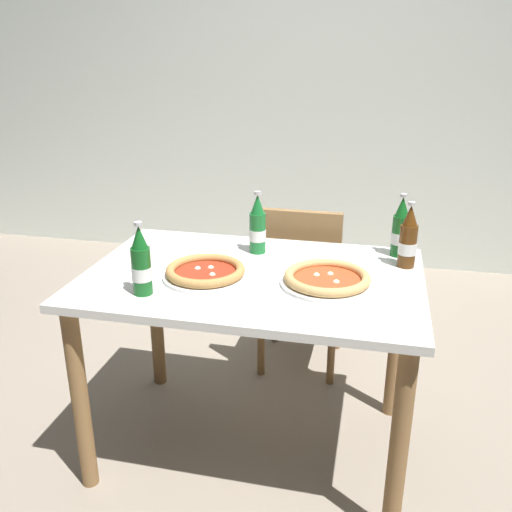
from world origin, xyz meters
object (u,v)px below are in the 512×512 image
at_px(pizza_marinara_far, 205,272).
at_px(beer_bottle_right, 408,240).
at_px(chair_behind_table, 301,279).
at_px(beer_bottle_left, 141,264).
at_px(beer_bottle_center, 400,230).
at_px(napkin_with_cutlery, 195,248).
at_px(dining_table_main, 253,303).
at_px(pizza_margherita_near, 327,279).
at_px(beer_bottle_extra, 258,227).

bearing_deg(pizza_marinara_far, beer_bottle_right, 21.17).
bearing_deg(chair_behind_table, beer_bottle_left, 65.34).
relative_size(beer_bottle_center, napkin_with_cutlery, 1.28).
bearing_deg(dining_table_main, beer_bottle_left, -142.22).
relative_size(dining_table_main, beer_bottle_left, 4.86).
height_order(chair_behind_table, pizza_margherita_near, chair_behind_table).
relative_size(beer_bottle_extra, napkin_with_cutlery, 1.28).
height_order(pizza_marinara_far, beer_bottle_left, beer_bottle_left).
bearing_deg(beer_bottle_center, pizza_marinara_far, -150.27).
bearing_deg(beer_bottle_right, beer_bottle_left, -152.58).
height_order(pizza_margherita_near, napkin_with_cutlery, pizza_margherita_near).
relative_size(chair_behind_table, beer_bottle_right, 3.44).
height_order(beer_bottle_center, napkin_with_cutlery, beer_bottle_center).
xyz_separation_m(dining_table_main, chair_behind_table, (0.09, 0.61, -0.15)).
height_order(chair_behind_table, beer_bottle_right, beer_bottle_right).
bearing_deg(beer_bottle_center, chair_behind_table, 144.48).
xyz_separation_m(chair_behind_table, beer_bottle_center, (0.42, -0.30, 0.37)).
bearing_deg(pizza_margherita_near, beer_bottle_left, -160.47).
bearing_deg(napkin_with_cutlery, beer_bottle_extra, 3.47).
distance_m(dining_table_main, beer_bottle_left, 0.45).
bearing_deg(pizza_margherita_near, chair_behind_table, 105.41).
relative_size(beer_bottle_left, beer_bottle_right, 1.00).
relative_size(beer_bottle_center, beer_bottle_extra, 1.00).
bearing_deg(dining_table_main, beer_bottle_extra, 98.52).
height_order(dining_table_main, pizza_marinara_far, pizza_marinara_far).
bearing_deg(napkin_with_cutlery, pizza_margherita_near, -23.72).
distance_m(chair_behind_table, pizza_margherita_near, 0.73).
xyz_separation_m(beer_bottle_right, beer_bottle_extra, (-0.57, 0.03, 0.00)).
distance_m(chair_behind_table, pizza_marinara_far, 0.78).
relative_size(beer_bottle_right, napkin_with_cutlery, 1.28).
bearing_deg(dining_table_main, beer_bottle_right, 20.21).
distance_m(chair_behind_table, beer_bottle_left, 1.02).
relative_size(pizza_margherita_near, pizza_marinara_far, 1.06).
height_order(chair_behind_table, beer_bottle_extra, beer_bottle_extra).
distance_m(dining_table_main, beer_bottle_right, 0.61).
xyz_separation_m(dining_table_main, beer_bottle_left, (-0.31, -0.24, 0.22)).
relative_size(pizza_margherita_near, beer_bottle_right, 1.30).
bearing_deg(napkin_with_cutlery, beer_bottle_center, 7.27).
xyz_separation_m(dining_table_main, pizza_marinara_far, (-0.16, -0.07, 0.14)).
xyz_separation_m(beer_bottle_left, beer_bottle_right, (0.85, 0.44, 0.00)).
relative_size(pizza_marinara_far, beer_bottle_right, 1.22).
bearing_deg(beer_bottle_extra, chair_behind_table, 72.16).
relative_size(beer_bottle_left, beer_bottle_extra, 1.00).
bearing_deg(beer_bottle_left, beer_bottle_center, 33.86).
distance_m(dining_table_main, pizza_marinara_far, 0.22).
bearing_deg(napkin_with_cutlery, pizza_marinara_far, -64.39).
height_order(chair_behind_table, beer_bottle_left, beer_bottle_left).
bearing_deg(napkin_with_cutlery, beer_bottle_left, -93.33).
height_order(dining_table_main, beer_bottle_left, beer_bottle_left).
relative_size(pizza_marinara_far, beer_bottle_left, 1.22).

